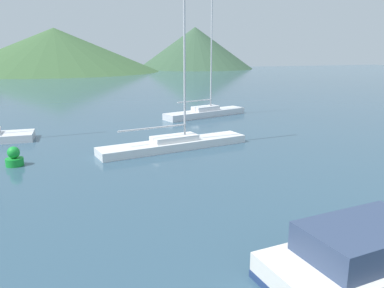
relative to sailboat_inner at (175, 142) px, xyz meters
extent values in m
cube|color=white|center=(0.94, -13.72, -0.04)|extent=(6.14, 2.81, 0.68)
cube|color=navy|center=(0.94, -13.72, -0.28)|extent=(6.17, 2.82, 0.20)
cube|color=#334260|center=(0.50, -13.75, 0.67)|extent=(3.32, 2.13, 0.74)
cube|color=white|center=(-0.01, 0.00, -0.15)|extent=(9.10, 2.97, 0.46)
cube|color=white|center=(-0.01, 0.00, 0.24)|extent=(2.83, 1.52, 0.32)
cylinder|color=#BCBCC1|center=(0.66, 0.10, 5.05)|extent=(0.12, 0.12, 9.94)
cylinder|color=#BCBCC1|center=(-1.33, -0.21, 0.98)|extent=(4.00, 0.72, 0.10)
cube|color=silver|center=(5.85, 9.54, -0.12)|extent=(7.91, 3.63, 0.53)
cube|color=silver|center=(5.85, 9.54, 0.33)|extent=(2.54, 1.69, 0.37)
cylinder|color=#BCBCC1|center=(6.41, 9.70, 5.32)|extent=(0.12, 0.12, 10.35)
cylinder|color=#BCBCC1|center=(4.73, 9.22, 1.05)|extent=(3.39, 1.05, 0.10)
cylinder|color=green|center=(-8.44, -0.43, -0.19)|extent=(0.84, 0.84, 0.38)
sphere|color=green|center=(-8.44, -0.43, 0.29)|extent=(0.59, 0.59, 0.59)
cone|color=#3D6038|center=(-4.81, 90.08, 5.39)|extent=(55.50, 55.50, 11.53)
cone|color=#38563D|center=(37.60, 95.47, 6.07)|extent=(36.88, 36.88, 12.91)
camera|label=1|loc=(-6.38, -20.05, 5.13)|focal=35.00mm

